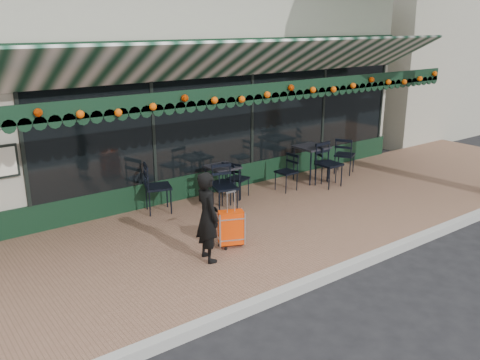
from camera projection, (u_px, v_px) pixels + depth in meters
ground at (338, 272)px, 7.76m from camera, size 80.00×80.00×0.00m
sidewalk at (257, 227)px, 9.27m from camera, size 18.00×4.00×0.15m
curb at (342, 270)px, 7.68m from camera, size 18.00×0.16×0.15m
restaurant_building at (117, 79)px, 13.10m from camera, size 12.00×9.60×4.50m
neighbor_building_right at (417, 55)px, 20.58m from camera, size 12.00×8.00×4.80m
woman at (208, 217)px, 7.65m from camera, size 0.40×0.55×1.41m
suitcase at (231, 228)px, 8.24m from camera, size 0.46×0.37×0.93m
cafe_table_a at (311, 150)px, 11.58m from camera, size 0.66×0.66×0.82m
cafe_table_b at (222, 170)px, 10.30m from camera, size 0.59×0.59×0.73m
chair_a_left at (286, 172)px, 10.98m from camera, size 0.43×0.43×0.81m
chair_a_right at (326, 163)px, 11.59m from camera, size 0.55×0.55×0.86m
chair_a_front at (329, 165)px, 11.25m from camera, size 0.51×0.51×0.98m
chair_a_extra at (345, 155)px, 12.21m from camera, size 0.62×0.62×0.90m
chair_b_left at (222, 183)px, 10.26m from camera, size 0.46×0.46×0.79m
chair_b_right at (238, 179)px, 10.58m from camera, size 0.51×0.51×0.78m
chair_b_front at (225, 188)px, 9.82m from camera, size 0.55×0.55×0.90m
chair_solo at (158, 187)px, 9.70m from camera, size 0.62×0.62×0.99m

